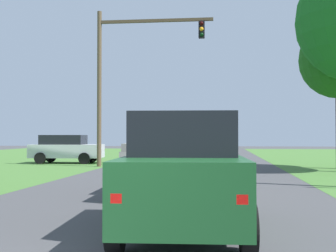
{
  "coord_description": "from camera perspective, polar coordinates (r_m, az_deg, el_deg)",
  "views": [
    {
      "loc": [
        1.55,
        -3.93,
        1.66
      ],
      "look_at": [
        -0.45,
        13.68,
        2.04
      ],
      "focal_mm": 49.31,
      "sensor_mm": 36.0,
      "label": 1
    }
  ],
  "objects": [
    {
      "name": "ground_plane",
      "position": [
        14.94,
        0.47,
        -7.62
      ],
      "size": [
        120.0,
        120.0,
        0.0
      ],
      "primitive_type": "plane",
      "color": "#424244"
    },
    {
      "name": "pickup_truck_lead",
      "position": [
        13.51,
        0.23,
        -4.16
      ],
      "size": [
        2.37,
        5.27,
        1.88
      ],
      "color": "#B7B2A8",
      "rests_on": "ground_plane"
    },
    {
      "name": "crossing_suv_far",
      "position": [
        28.83,
        -12.49,
        -2.71
      ],
      "size": [
        4.35,
        2.22,
        1.72
      ],
      "color": "silver",
      "rests_on": "ground_plane"
    },
    {
      "name": "red_suv_near",
      "position": [
        8.07,
        2.04,
        -5.53
      ],
      "size": [
        2.26,
        4.91,
        2.03
      ],
      "color": "#194C23",
      "rests_on": "ground_plane"
    },
    {
      "name": "traffic_light",
      "position": [
        25.24,
        -5.23,
        7.4
      ],
      "size": [
        6.31,
        0.4,
        8.47
      ],
      "color": "brown",
      "rests_on": "ground_plane"
    }
  ]
}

